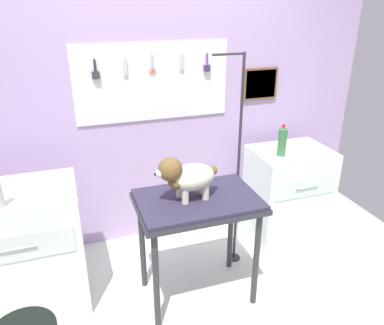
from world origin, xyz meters
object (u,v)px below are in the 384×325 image
at_px(dog, 186,176).
at_px(counter_left, 25,250).
at_px(grooming_arm, 237,173).
at_px(soda_bottle, 282,141).
at_px(cabinet_right, 287,193).
at_px(grooming_table, 198,211).

height_order(dog, counter_left, dog).
xyz_separation_m(grooming_arm, soda_bottle, (0.47, 0.14, 0.17)).
xyz_separation_m(dog, cabinet_right, (1.15, 0.50, -0.58)).
relative_size(grooming_arm, dog, 3.89).
relative_size(grooming_table, soda_bottle, 3.12).
relative_size(counter_left, soda_bottle, 3.39).
xyz_separation_m(grooming_table, cabinet_right, (1.06, 0.51, -0.30)).
bearing_deg(grooming_table, counter_left, 165.07).
distance_m(dog, soda_bottle, 1.08).
bearing_deg(soda_bottle, counter_left, -176.69).
bearing_deg(soda_bottle, grooming_arm, -163.95).
xyz_separation_m(dog, soda_bottle, (0.99, 0.43, -0.02)).
distance_m(grooming_arm, soda_bottle, 0.52).
relative_size(grooming_table, dog, 1.89).
relative_size(dog, soda_bottle, 1.65).
relative_size(grooming_table, counter_left, 0.92).
bearing_deg(grooming_table, dog, 176.91).
bearing_deg(soda_bottle, cabinet_right, 24.23).
relative_size(cabinet_right, soda_bottle, 3.16).
xyz_separation_m(cabinet_right, soda_bottle, (-0.16, -0.07, 0.56)).
bearing_deg(dog, soda_bottle, 23.61).
xyz_separation_m(grooming_arm, counter_left, (-1.62, 0.01, -0.36)).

